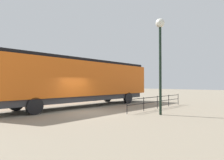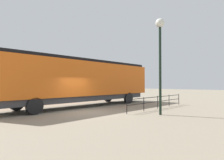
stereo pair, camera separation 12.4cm
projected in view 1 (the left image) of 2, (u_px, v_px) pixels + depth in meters
The scene contains 4 objects.
ground_plane at pixel (88, 112), 13.67m from camera, with size 120.00×120.00×0.00m, color gray.
locomotive at pixel (86, 80), 17.57m from camera, with size 3.14×15.24×4.04m.
lamp_post at pixel (160, 43), 12.61m from camera, with size 0.58×0.58×6.17m.
platform_fence at pixel (157, 100), 15.77m from camera, with size 0.05×7.99×1.01m.
Camera 1 is at (10.45, -9.03, 1.97)m, focal length 31.59 mm.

